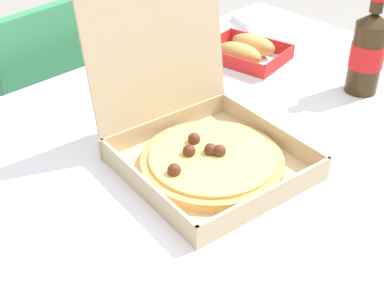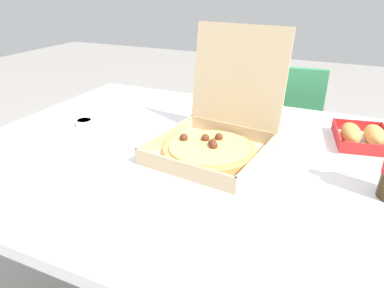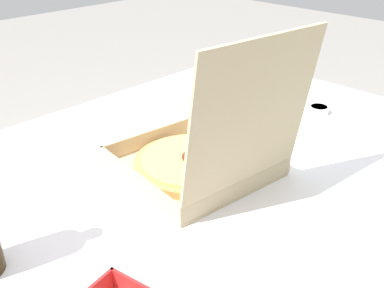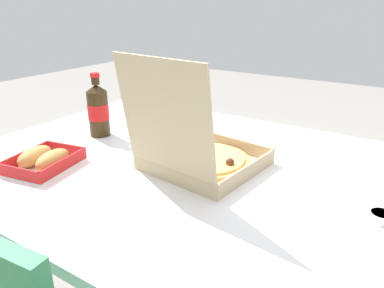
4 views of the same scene
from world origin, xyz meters
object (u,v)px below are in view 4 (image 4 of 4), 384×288
(cola_bottle, at_px, (98,110))
(paper_menu, at_px, (336,165))
(pizza_box_open, at_px, (199,154))
(bread_side_box, at_px, (44,159))
(dipping_sauce_cup, at_px, (381,216))

(cola_bottle, distance_m, paper_menu, 0.81)
(pizza_box_open, relative_size, bread_side_box, 1.74)
(bread_side_box, bearing_deg, cola_bottle, -76.46)
(pizza_box_open, height_order, bread_side_box, pizza_box_open)
(paper_menu, bearing_deg, cola_bottle, 7.49)
(bread_side_box, relative_size, dipping_sauce_cup, 3.82)
(bread_side_box, height_order, cola_bottle, cola_bottle)
(bread_side_box, bearing_deg, paper_menu, -146.38)
(cola_bottle, relative_size, paper_menu, 1.07)
(bread_side_box, bearing_deg, pizza_box_open, -149.01)
(pizza_box_open, bearing_deg, paper_menu, -143.49)
(pizza_box_open, xyz_separation_m, dipping_sauce_cup, (-0.47, 0.01, -0.04))
(bread_side_box, relative_size, paper_menu, 1.02)
(paper_menu, height_order, dipping_sauce_cup, dipping_sauce_cup)
(pizza_box_open, xyz_separation_m, cola_bottle, (0.45, -0.05, 0.05))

